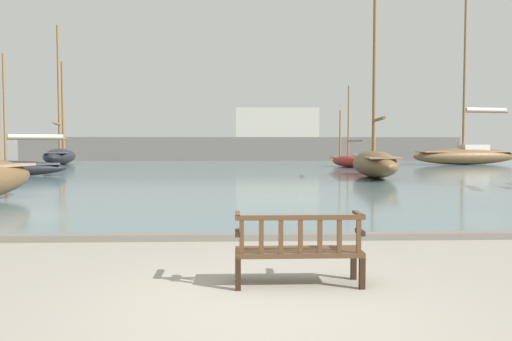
{
  "coord_description": "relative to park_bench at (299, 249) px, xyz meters",
  "views": [
    {
      "loc": [
        -0.27,
        -5.43,
        1.77
      ],
      "look_at": [
        0.24,
        10.0,
        1.0
      ],
      "focal_mm": 35.0,
      "sensor_mm": 36.0,
      "label": 1
    }
  ],
  "objects": [
    {
      "name": "sailboat_mid_port",
      "position": [
        7.85,
        32.77,
        0.14
      ],
      "size": [
        2.55,
        6.06,
        6.39
      ],
      "color": "maroon",
      "rests_on": "harbor_water"
    },
    {
      "name": "sailboat_outer_starboard",
      "position": [
        19.57,
        37.83,
        0.6
      ],
      "size": [
        10.48,
        4.1,
        14.56
      ],
      "color": "brown",
      "rests_on": "harbor_water"
    },
    {
      "name": "sailboat_mid_starboard",
      "position": [
        -13.47,
        21.71,
        0.17
      ],
      "size": [
        6.13,
        3.39,
        6.72
      ],
      "color": "black",
      "rests_on": "harbor_water"
    },
    {
      "name": "ground_plane",
      "position": [
        -0.47,
        -0.78,
        -0.47
      ],
      "size": [
        160.0,
        160.0,
        0.0
      ],
      "primitive_type": "plane",
      "color": "gray"
    },
    {
      "name": "harbor_water",
      "position": [
        -0.47,
        43.22,
        -0.43
      ],
      "size": [
        100.0,
        80.0,
        0.08
      ],
      "primitive_type": "cube",
      "color": "slate",
      "rests_on": "ground"
    },
    {
      "name": "park_bench",
      "position": [
        0.0,
        0.0,
        0.0
      ],
      "size": [
        1.6,
        0.53,
        0.92
      ],
      "color": "black",
      "rests_on": "ground"
    },
    {
      "name": "far_breakwater",
      "position": [
        0.18,
        51.37,
        1.4
      ],
      "size": [
        49.99,
        2.4,
        6.11
      ],
      "color": "#66605B",
      "rests_on": "ground"
    },
    {
      "name": "sailboat_distant_harbor",
      "position": [
        6.49,
        20.38,
        0.42
      ],
      "size": [
        2.88,
        9.53,
        10.41
      ],
      "color": "brown",
      "rests_on": "harbor_water"
    },
    {
      "name": "sailboat_nearest_port",
      "position": [
        -17.14,
        39.78,
        0.53
      ],
      "size": [
        4.59,
        11.17,
        12.59
      ],
      "color": "black",
      "rests_on": "harbor_water"
    },
    {
      "name": "quay_edge_kerb",
      "position": [
        -0.47,
        3.07,
        -0.41
      ],
      "size": [
        40.0,
        0.3,
        0.12
      ],
      "primitive_type": "cube",
      "color": "slate",
      "rests_on": "ground"
    }
  ]
}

